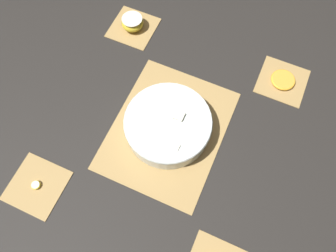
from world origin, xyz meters
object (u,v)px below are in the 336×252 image
object	(u,v)px
fruit_salad_bowl	(168,125)
banana_coin_single	(36,185)
apple_half	(132,23)
orange_slice_whole	(283,80)

from	to	relation	value
fruit_salad_bowl	banana_coin_single	world-z (taller)	fruit_salad_bowl
apple_half	orange_slice_whole	world-z (taller)	apple_half
fruit_salad_bowl	apple_half	size ratio (longest dim) A/B	3.39
orange_slice_whole	apple_half	bearing A→B (deg)	90.00
orange_slice_whole	banana_coin_single	size ratio (longest dim) A/B	2.96
apple_half	banana_coin_single	xyz separation A→B (m)	(-0.67, 0.00, -0.02)
apple_half	banana_coin_single	world-z (taller)	apple_half
apple_half	orange_slice_whole	bearing A→B (deg)	-90.00
orange_slice_whole	banana_coin_single	world-z (taller)	orange_slice_whole
orange_slice_whole	banana_coin_single	distance (m)	0.89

